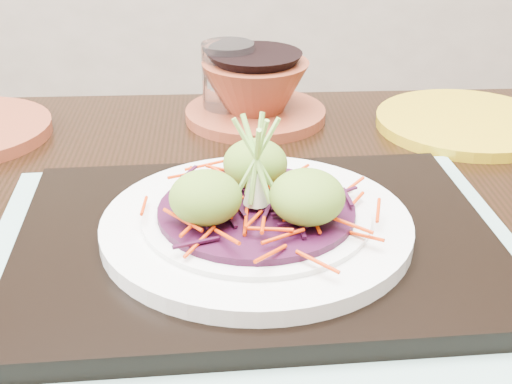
{
  "coord_description": "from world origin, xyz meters",
  "views": [
    {
      "loc": [
        0.0,
        -0.56,
        1.01
      ],
      "look_at": [
        0.01,
        -0.06,
        0.75
      ],
      "focal_mm": 50.0,
      "sensor_mm": 36.0,
      "label": 1
    }
  ],
  "objects_px": {
    "yellow_plate": "(466,123)",
    "serving_tray": "(256,242)",
    "water_glass": "(228,80)",
    "white_plate": "(256,224)",
    "terracotta_bowl_set": "(255,94)",
    "dining_table": "(277,333)"
  },
  "relations": [
    {
      "from": "serving_tray",
      "to": "white_plate",
      "type": "distance_m",
      "value": 0.02
    },
    {
      "from": "serving_tray",
      "to": "dining_table",
      "type": "bearing_deg",
      "value": 43.2
    },
    {
      "from": "water_glass",
      "to": "serving_tray",
      "type": "bearing_deg",
      "value": -84.96
    },
    {
      "from": "serving_tray",
      "to": "yellow_plate",
      "type": "bearing_deg",
      "value": 43.51
    },
    {
      "from": "white_plate",
      "to": "dining_table",
      "type": "bearing_deg",
      "value": 47.96
    },
    {
      "from": "serving_tray",
      "to": "yellow_plate",
      "type": "relative_size",
      "value": 1.83
    },
    {
      "from": "serving_tray",
      "to": "water_glass",
      "type": "xyz_separation_m",
      "value": [
        -0.03,
        0.32,
        0.03
      ]
    },
    {
      "from": "serving_tray",
      "to": "white_plate",
      "type": "relative_size",
      "value": 1.54
    },
    {
      "from": "yellow_plate",
      "to": "dining_table",
      "type": "bearing_deg",
      "value": -131.71
    },
    {
      "from": "serving_tray",
      "to": "white_plate",
      "type": "bearing_deg",
      "value": 0.0
    },
    {
      "from": "white_plate",
      "to": "terracotta_bowl_set",
      "type": "relative_size",
      "value": 1.34
    },
    {
      "from": "water_glass",
      "to": "yellow_plate",
      "type": "relative_size",
      "value": 0.43
    },
    {
      "from": "white_plate",
      "to": "water_glass",
      "type": "height_order",
      "value": "water_glass"
    },
    {
      "from": "water_glass",
      "to": "yellow_plate",
      "type": "distance_m",
      "value": 0.28
    },
    {
      "from": "dining_table",
      "to": "yellow_plate",
      "type": "height_order",
      "value": "yellow_plate"
    },
    {
      "from": "terracotta_bowl_set",
      "to": "yellow_plate",
      "type": "distance_m",
      "value": 0.24
    },
    {
      "from": "white_plate",
      "to": "terracotta_bowl_set",
      "type": "xyz_separation_m",
      "value": [
        0.0,
        0.3,
        0.0
      ]
    },
    {
      "from": "terracotta_bowl_set",
      "to": "water_glass",
      "type": "bearing_deg",
      "value": 159.06
    },
    {
      "from": "dining_table",
      "to": "water_glass",
      "type": "xyz_separation_m",
      "value": [
        -0.05,
        0.3,
        0.14
      ]
    },
    {
      "from": "serving_tray",
      "to": "terracotta_bowl_set",
      "type": "bearing_deg",
      "value": 84.55
    },
    {
      "from": "dining_table",
      "to": "serving_tray",
      "type": "xyz_separation_m",
      "value": [
        -0.02,
        -0.02,
        0.11
      ]
    },
    {
      "from": "yellow_plate",
      "to": "serving_tray",
      "type": "bearing_deg",
      "value": -131.73
    }
  ]
}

